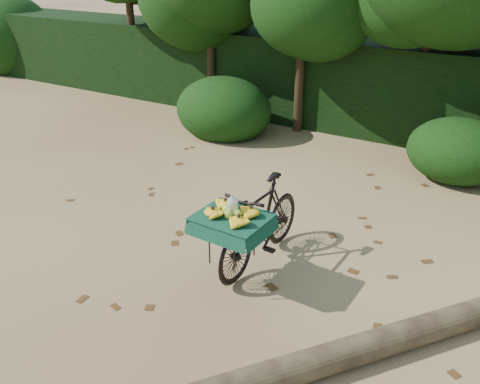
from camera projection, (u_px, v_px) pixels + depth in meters
The scene contains 7 objects.
ground at pixel (238, 283), 5.75m from camera, with size 80.00×80.00×0.00m, color tan.
vendor_bicycle at pixel (260, 223), 5.92m from camera, with size 0.77×1.80×1.05m.
fallen_log at pixel (389, 340), 4.70m from camera, with size 0.28×0.28×3.81m, color brown.
hedge_backdrop at pixel (402, 89), 10.22m from camera, with size 26.00×1.80×1.80m, color black.
tree_row at pixel (363, 35), 9.44m from camera, with size 14.50×2.00×4.00m, color black, non-canonical shape.
bush_clumps at pixel (395, 143), 8.64m from camera, with size 8.80×1.70×0.90m, color black, non-canonical shape.
leaf_litter at pixel (266, 256), 6.25m from camera, with size 7.00×7.30×0.01m, color #492E13, non-canonical shape.
Camera 1 is at (2.51, -4.05, 3.39)m, focal length 38.00 mm.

